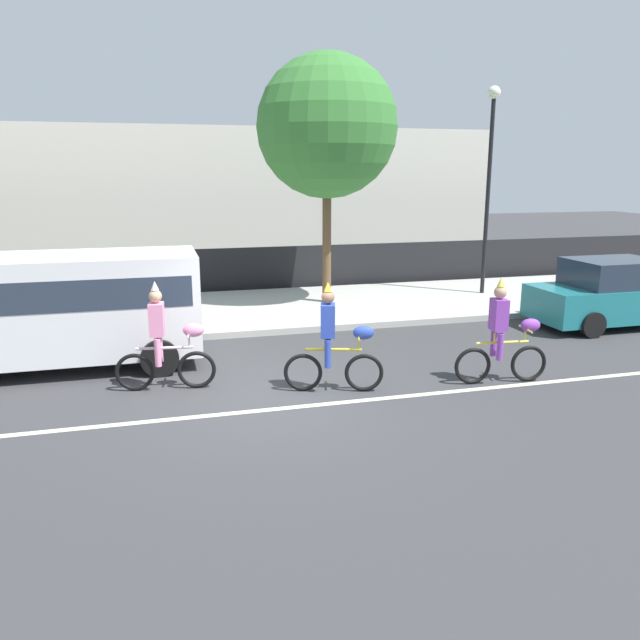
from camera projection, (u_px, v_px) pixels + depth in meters
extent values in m
plane|color=#38383A|center=(272.00, 398.00, 10.45)|extent=(80.00, 80.00, 0.00)
cube|color=beige|center=(278.00, 409.00, 9.98)|extent=(36.00, 0.14, 0.01)
cube|color=#ADAAA3|center=(226.00, 311.00, 16.53)|extent=(60.00, 5.00, 0.15)
cube|color=black|center=(214.00, 271.00, 19.11)|extent=(40.00, 0.08, 1.40)
cube|color=beige|center=(138.00, 196.00, 26.16)|extent=(28.00, 8.00, 5.32)
torus|color=black|center=(197.00, 370.00, 10.87)|extent=(0.67, 0.16, 0.67)
torus|color=black|center=(135.00, 372.00, 10.74)|extent=(0.67, 0.16, 0.67)
cylinder|color=silver|center=(165.00, 348.00, 10.71)|extent=(0.96, 0.17, 0.05)
cylinder|color=silver|center=(155.00, 343.00, 10.67)|extent=(0.04, 0.04, 0.18)
cylinder|color=silver|center=(189.00, 341.00, 10.74)|extent=(0.04, 0.04, 0.23)
cylinder|color=silver|center=(189.00, 334.00, 10.71)|extent=(0.10, 0.50, 0.03)
ellipsoid|color=pink|center=(193.00, 330.00, 10.70)|extent=(0.38, 0.24, 0.24)
cube|color=pink|center=(157.00, 319.00, 10.58)|extent=(0.28, 0.35, 0.56)
sphere|color=tan|center=(155.00, 296.00, 10.48)|extent=(0.22, 0.22, 0.22)
cone|color=silver|center=(155.00, 286.00, 10.44)|extent=(0.14, 0.14, 0.16)
cylinder|color=pink|center=(158.00, 353.00, 10.57)|extent=(0.11, 0.11, 0.48)
cylinder|color=pink|center=(160.00, 348.00, 10.84)|extent=(0.11, 0.11, 0.48)
torus|color=black|center=(364.00, 373.00, 10.71)|extent=(0.66, 0.25, 0.67)
torus|color=black|center=(303.00, 372.00, 10.72)|extent=(0.66, 0.25, 0.67)
cylinder|color=gold|center=(334.00, 349.00, 10.62)|extent=(0.94, 0.31, 0.05)
cylinder|color=gold|center=(325.00, 344.00, 10.60)|extent=(0.04, 0.04, 0.18)
cylinder|color=gold|center=(358.00, 343.00, 10.58)|extent=(0.04, 0.04, 0.23)
cylinder|color=gold|center=(358.00, 337.00, 10.56)|extent=(0.17, 0.49, 0.03)
ellipsoid|color=#2D47B2|center=(363.00, 333.00, 10.54)|extent=(0.40, 0.29, 0.24)
cube|color=#2D47B2|center=(328.00, 320.00, 10.50)|extent=(0.32, 0.37, 0.56)
sphere|color=#9E7051|center=(328.00, 297.00, 10.41)|extent=(0.22, 0.22, 0.22)
cone|color=gold|center=(328.00, 287.00, 10.36)|extent=(0.14, 0.14, 0.16)
cylinder|color=#2D47B2|center=(328.00, 354.00, 10.49)|extent=(0.11, 0.11, 0.48)
cylinder|color=#2D47B2|center=(328.00, 349.00, 10.76)|extent=(0.11, 0.11, 0.48)
torus|color=black|center=(528.00, 364.00, 11.22)|extent=(0.67, 0.15, 0.67)
torus|color=black|center=(473.00, 366.00, 11.08)|extent=(0.67, 0.15, 0.67)
cylinder|color=#E5D84C|center=(502.00, 342.00, 11.05)|extent=(0.96, 0.17, 0.05)
cylinder|color=#E5D84C|center=(495.00, 338.00, 11.01)|extent=(0.04, 0.04, 0.18)
cylinder|color=#E5D84C|center=(525.00, 335.00, 11.08)|extent=(0.04, 0.04, 0.23)
cylinder|color=#E5D84C|center=(526.00, 329.00, 11.05)|extent=(0.09, 0.50, 0.03)
ellipsoid|color=purple|center=(530.00, 325.00, 11.05)|extent=(0.38, 0.24, 0.24)
cube|color=purple|center=(499.00, 315.00, 10.92)|extent=(0.28, 0.35, 0.56)
sphere|color=tan|center=(500.00, 292.00, 10.82)|extent=(0.22, 0.22, 0.22)
cone|color=#E5D84C|center=(501.00, 282.00, 10.78)|extent=(0.14, 0.14, 0.16)
cylinder|color=purple|center=(500.00, 347.00, 10.91)|extent=(0.11, 0.11, 0.48)
cylinder|color=purple|center=(494.00, 343.00, 11.18)|extent=(0.11, 0.11, 0.48)
cube|color=white|center=(64.00, 305.00, 11.82)|extent=(5.00, 2.00, 1.90)
cube|color=#283342|center=(84.00, 286.00, 11.84)|extent=(3.90, 2.02, 0.56)
cylinder|color=black|center=(160.00, 358.00, 11.51)|extent=(0.70, 0.22, 0.70)
cylinder|color=black|center=(158.00, 331.00, 13.39)|extent=(0.70, 0.22, 0.70)
cube|color=#1E727A|center=(615.00, 301.00, 15.22)|extent=(4.10, 1.72, 0.80)
cube|color=#232D3D|center=(614.00, 273.00, 15.03)|extent=(2.10, 1.58, 0.64)
cylinder|color=black|center=(631.00, 304.00, 16.42)|extent=(0.60, 0.20, 0.60)
cylinder|color=black|center=(593.00, 325.00, 14.17)|extent=(0.60, 0.20, 0.60)
cylinder|color=black|center=(547.00, 309.00, 15.78)|extent=(0.60, 0.20, 0.60)
cylinder|color=black|center=(488.00, 199.00, 18.02)|extent=(0.12, 0.12, 5.50)
sphere|color=#EAEACC|center=(494.00, 92.00, 17.33)|extent=(0.36, 0.36, 0.36)
cylinder|color=brown|center=(327.00, 241.00, 17.01)|extent=(0.24, 0.24, 3.38)
sphere|color=#387A33|center=(327.00, 127.00, 16.31)|extent=(3.72, 3.72, 3.72)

